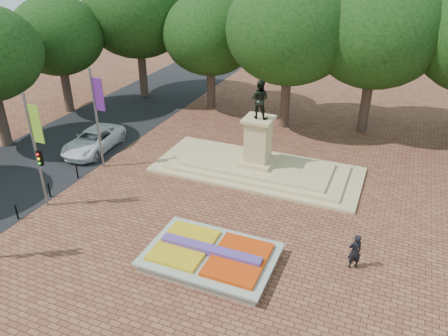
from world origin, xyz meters
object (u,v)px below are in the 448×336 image
(monument, at_px, (257,159))
(van, at_px, (93,141))
(flower_bed, at_px, (211,256))
(pedestrian, at_px, (355,251))

(monument, height_order, van, monument)
(flower_bed, height_order, van, van)
(monument, bearing_deg, pedestrian, -45.50)
(monument, bearing_deg, flower_bed, -84.13)
(flower_bed, xyz_separation_m, monument, (-1.03, 10.00, 0.50))
(monument, relative_size, pedestrian, 7.39)
(monument, distance_m, pedestrian, 10.72)
(flower_bed, distance_m, monument, 10.07)
(pedestrian, bearing_deg, van, -51.08)
(van, bearing_deg, flower_bed, -36.51)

